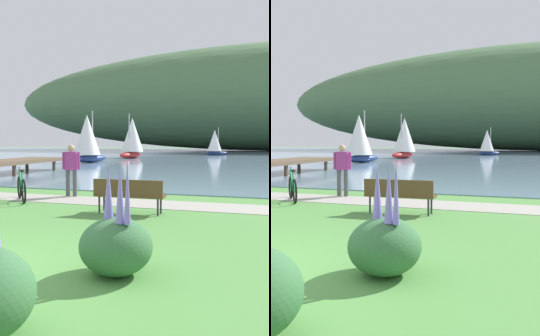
% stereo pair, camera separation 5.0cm
% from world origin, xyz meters
% --- Properties ---
extents(bay_water, '(180.00, 80.00, 0.04)m').
position_xyz_m(bay_water, '(0.00, 48.55, 0.02)').
color(bay_water, '#7A99B2').
rests_on(bay_water, ground).
extents(shoreline_path, '(60.00, 1.50, 0.01)m').
position_xyz_m(shoreline_path, '(0.00, 6.50, 0.01)').
color(shoreline_path, '#A39E93').
rests_on(shoreline_path, ground).
extents(park_bench_near_camera, '(1.81, 0.53, 0.88)m').
position_xyz_m(park_bench_near_camera, '(0.79, 4.90, 0.52)').
color(park_bench_near_camera, brown).
rests_on(park_bench_near_camera, ground).
extents(bicycle_leaning_near_bench, '(1.21, 1.37, 1.01)m').
position_xyz_m(bicycle_leaning_near_bench, '(-2.98, 5.81, 0.40)').
color(bicycle_leaning_near_bench, black).
rests_on(bicycle_leaning_near_bench, ground).
extents(person_at_shoreline, '(0.61, 0.27, 1.71)m').
position_xyz_m(person_at_shoreline, '(-1.99, 7.16, 0.98)').
color(person_at_shoreline, '#4C4C51').
rests_on(person_at_shoreline, ground).
extents(echium_bush_closest_to_camera, '(1.01, 1.01, 1.63)m').
position_xyz_m(echium_bush_closest_to_camera, '(2.06, 0.66, 0.43)').
color(echium_bush_closest_to_camera, '#386B3D').
rests_on(echium_bush_closest_to_camera, ground).
extents(sailboat_nearest_to_shore, '(2.92, 2.56, 3.49)m').
position_xyz_m(sailboat_nearest_to_shore, '(-1.49, 44.84, 1.68)').
color(sailboat_nearest_to_shore, navy).
rests_on(sailboat_nearest_to_shore, bay_water).
extents(sailboat_mid_bay, '(2.73, 4.04, 4.59)m').
position_xyz_m(sailboat_mid_bay, '(-8.78, 33.85, 2.20)').
color(sailboat_mid_bay, '#B22323').
rests_on(sailboat_mid_bay, bay_water).
extents(sailboat_far_off, '(2.83, 3.81, 4.33)m').
position_xyz_m(sailboat_far_off, '(-9.69, 24.90, 2.08)').
color(sailboat_far_off, navy).
rests_on(sailboat_far_off, bay_water).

